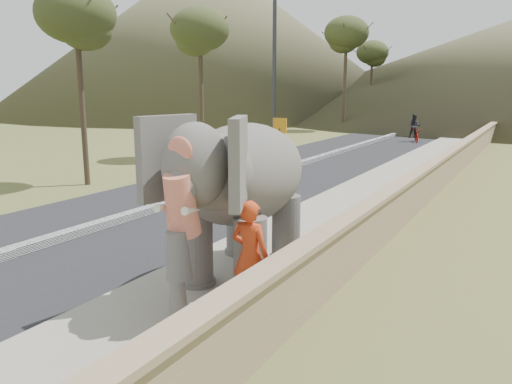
% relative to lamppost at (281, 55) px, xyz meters
% --- Properties ---
extents(ground, '(160.00, 160.00, 0.00)m').
position_rel_lamppost_xyz_m(ground, '(4.69, -12.52, -4.87)').
color(ground, olive).
rests_on(ground, ground).
extents(road, '(7.00, 120.00, 0.03)m').
position_rel_lamppost_xyz_m(road, '(-0.31, -2.52, -4.86)').
color(road, black).
rests_on(road, ground).
extents(median, '(0.35, 120.00, 0.22)m').
position_rel_lamppost_xyz_m(median, '(-0.31, -2.52, -4.76)').
color(median, black).
rests_on(median, ground).
extents(walkway, '(3.00, 120.00, 0.15)m').
position_rel_lamppost_xyz_m(walkway, '(4.69, -2.52, -4.80)').
color(walkway, '#9E9687').
rests_on(walkway, ground).
extents(parapet, '(0.30, 120.00, 1.10)m').
position_rel_lamppost_xyz_m(parapet, '(6.34, -2.52, -4.32)').
color(parapet, tan).
rests_on(parapet, ground).
extents(lamppost, '(1.76, 0.36, 8.00)m').
position_rel_lamppost_xyz_m(lamppost, '(0.00, 0.00, 0.00)').
color(lamppost, '#313136').
rests_on(lamppost, ground).
extents(signboard, '(0.60, 0.08, 2.40)m').
position_rel_lamppost_xyz_m(signboard, '(0.19, -0.43, -3.23)').
color(signboard, '#2D2D33').
rests_on(signboard, ground).
extents(hill_left, '(60.00, 60.00, 22.00)m').
position_rel_lamppost_xyz_m(hill_left, '(-33.31, 42.48, 6.13)').
color(hill_left, brown).
rests_on(hill_left, ground).
extents(elephant_and_man, '(2.56, 4.34, 2.98)m').
position_rel_lamppost_xyz_m(elephant_and_man, '(4.71, -10.69, -3.24)').
color(elephant_and_man, slate).
rests_on(elephant_and_man, ground).
extents(motorcyclist, '(1.21, 1.93, 1.87)m').
position_rel_lamppost_xyz_m(motorcyclist, '(2.02, 16.06, -4.15)').
color(motorcyclist, maroon).
rests_on(motorcyclist, ground).
extents(trees, '(48.48, 42.15, 9.68)m').
position_rel_lamppost_xyz_m(trees, '(6.90, 18.60, -0.86)').
color(trees, '#473828').
rests_on(trees, ground).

